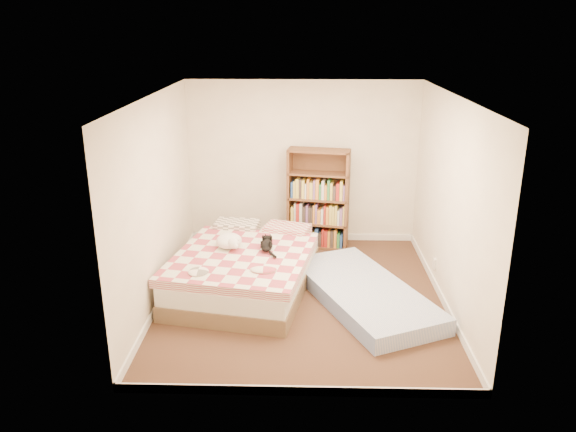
{
  "coord_description": "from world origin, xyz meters",
  "views": [
    {
      "loc": [
        -0.0,
        -6.38,
        3.27
      ],
      "look_at": [
        -0.18,
        0.3,
        0.97
      ],
      "focal_mm": 35.0,
      "sensor_mm": 36.0,
      "label": 1
    }
  ],
  "objects_px": {
    "bed": "(246,268)",
    "white_dog": "(230,241)",
    "floor_mattress": "(363,293)",
    "black_cat": "(267,244)",
    "bookshelf": "(318,211)"
  },
  "relations": [
    {
      "from": "bookshelf",
      "to": "bed",
      "type": "bearing_deg",
      "value": -112.88
    },
    {
      "from": "bed",
      "to": "black_cat",
      "type": "relative_size",
      "value": 4.33
    },
    {
      "from": "bookshelf",
      "to": "black_cat",
      "type": "xyz_separation_m",
      "value": [
        -0.69,
        -1.46,
        0.03
      ]
    },
    {
      "from": "white_dog",
      "to": "black_cat",
      "type": "bearing_deg",
      "value": 11.47
    },
    {
      "from": "bookshelf",
      "to": "black_cat",
      "type": "distance_m",
      "value": 1.61
    },
    {
      "from": "bed",
      "to": "black_cat",
      "type": "xyz_separation_m",
      "value": [
        0.28,
        0.01,
        0.32
      ]
    },
    {
      "from": "bookshelf",
      "to": "white_dog",
      "type": "xyz_separation_m",
      "value": [
        -1.17,
        -1.44,
        0.07
      ]
    },
    {
      "from": "black_cat",
      "to": "bookshelf",
      "type": "bearing_deg",
      "value": 65.2
    },
    {
      "from": "bed",
      "to": "floor_mattress",
      "type": "height_order",
      "value": "bed"
    },
    {
      "from": "black_cat",
      "to": "white_dog",
      "type": "bearing_deg",
      "value": 177.93
    },
    {
      "from": "bed",
      "to": "white_dog",
      "type": "distance_m",
      "value": 0.41
    },
    {
      "from": "bookshelf",
      "to": "white_dog",
      "type": "bearing_deg",
      "value": -118.74
    },
    {
      "from": "black_cat",
      "to": "white_dog",
      "type": "relative_size",
      "value": 1.3
    },
    {
      "from": "white_dog",
      "to": "bookshelf",
      "type": "bearing_deg",
      "value": 64.84
    },
    {
      "from": "floor_mattress",
      "to": "black_cat",
      "type": "bearing_deg",
      "value": 139.09
    }
  ]
}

